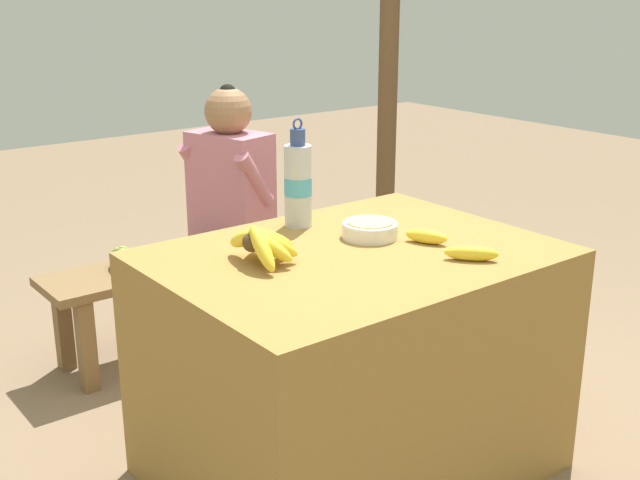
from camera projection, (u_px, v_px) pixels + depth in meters
ground_plane at (351, 468)px, 2.61m from camera, size 12.00×12.00×0.00m
market_counter at (352, 365)px, 2.49m from camera, size 1.16×0.87×0.74m
banana_bunch_ripe at (262, 241)px, 2.26m from camera, size 0.18×0.27×0.13m
serving_bowl at (370, 228)px, 2.50m from camera, size 0.18×0.18×0.05m
water_bottle at (298, 184)px, 2.59m from camera, size 0.09×0.09×0.36m
loose_banana_front at (471, 253)px, 2.29m from camera, size 0.14×0.14×0.04m
loose_banana_side at (426, 236)px, 2.45m from camera, size 0.10×0.14×0.04m
wooden_bench at (206, 267)px, 3.45m from camera, size 1.40×0.32×0.41m
seated_vendor at (224, 199)px, 3.37m from camera, size 0.46×0.43×1.11m
banana_bunch_green at (127, 256)px, 3.20m from camera, size 0.14×0.23×0.12m
support_post_far at (390, 18)px, 4.15m from camera, size 0.10×0.10×2.67m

